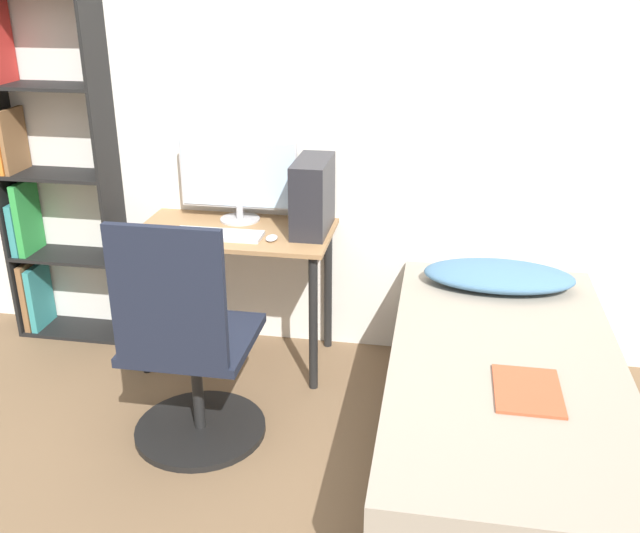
{
  "coord_description": "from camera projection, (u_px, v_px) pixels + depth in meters",
  "views": [
    {
      "loc": [
        0.56,
        -2.1,
        1.94
      ],
      "look_at": [
        0.07,
        0.7,
        0.75
      ],
      "focal_mm": 40.0,
      "sensor_mm": 36.0,
      "label": 1
    }
  ],
  "objects": [
    {
      "name": "bookshelf",
      "position": [
        40.0,
        176.0,
        3.79
      ],
      "size": [
        0.61,
        0.26,
        1.86
      ],
      "color": "black",
      "rests_on": "ground_plane"
    },
    {
      "name": "office_chair",
      "position": [
        189.0,
        362.0,
        3.01
      ],
      "size": [
        0.59,
        0.59,
        1.07
      ],
      "color": "black",
      "rests_on": "ground_plane"
    },
    {
      "name": "ground_plane",
      "position": [
        271.0,
        513.0,
        2.75
      ],
      "size": [
        14.0,
        14.0,
        0.0
      ],
      "primitive_type": "plane",
      "color": "brown"
    },
    {
      "name": "keyboard",
      "position": [
        218.0,
        235.0,
        3.47
      ],
      "size": [
        0.44,
        0.14,
        0.02
      ],
      "color": "silver",
      "rests_on": "desk"
    },
    {
      "name": "magazine",
      "position": [
        528.0,
        391.0,
        2.58
      ],
      "size": [
        0.24,
        0.32,
        0.01
      ],
      "color": "#B24C2D",
      "rests_on": "bed"
    },
    {
      "name": "pc_tower",
      "position": [
        313.0,
        196.0,
        3.49
      ],
      "size": [
        0.16,
        0.38,
        0.36
      ],
      "color": "#232328",
      "rests_on": "desk"
    },
    {
      "name": "desk",
      "position": [
        236.0,
        254.0,
        3.61
      ],
      "size": [
        0.98,
        0.54,
        0.73
      ],
      "color": "#997047",
      "rests_on": "ground_plane"
    },
    {
      "name": "mouse",
      "position": [
        272.0,
        238.0,
        3.43
      ],
      "size": [
        0.06,
        0.09,
        0.02
      ],
      "color": "silver",
      "rests_on": "desk"
    },
    {
      "name": "wall_back",
      "position": [
        331.0,
        118.0,
        3.56
      ],
      "size": [
        8.0,
        0.05,
        2.5
      ],
      "color": "silver",
      "rests_on": "ground_plane"
    },
    {
      "name": "pillow",
      "position": [
        499.0,
        276.0,
        3.42
      ],
      "size": [
        0.71,
        0.36,
        0.11
      ],
      "color": "teal",
      "rests_on": "bed"
    },
    {
      "name": "monitor",
      "position": [
        238.0,
        178.0,
        3.62
      ],
      "size": [
        0.61,
        0.21,
        0.42
      ],
      "color": "#B7B7BC",
      "rests_on": "desk"
    },
    {
      "name": "bed",
      "position": [
        500.0,
        414.0,
        2.91
      ],
      "size": [
        0.94,
        1.92,
        0.52
      ],
      "color": "#4C3D2D",
      "rests_on": "ground_plane"
    }
  ]
}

